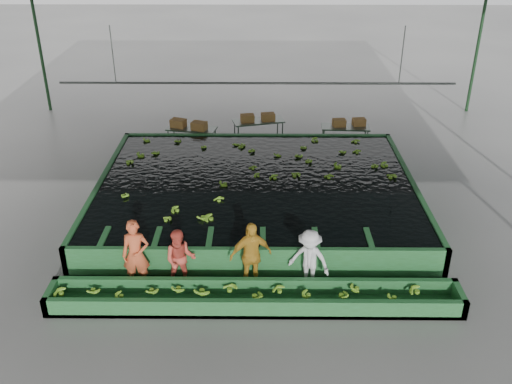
{
  "coord_description": "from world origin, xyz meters",
  "views": [
    {
      "loc": [
        0.13,
        -14.63,
        8.86
      ],
      "look_at": [
        0.0,
        0.5,
        1.0
      ],
      "focal_mm": 40.0,
      "sensor_mm": 36.0,
      "label": 1
    }
  ],
  "objects_px": {
    "worker_c": "(251,256)",
    "packing_table_mid": "(258,131)",
    "packing_table_left": "(192,138)",
    "box_stack_mid": "(258,121)",
    "box_stack_left": "(189,128)",
    "worker_a": "(136,255)",
    "worker_d": "(309,260)",
    "flotation_tank": "(256,193)",
    "sorting_trough": "(255,298)",
    "packing_table_right": "(345,137)",
    "box_stack_right": "(349,126)",
    "worker_b": "(180,259)"
  },
  "relations": [
    {
      "from": "packing_table_right",
      "to": "box_stack_left",
      "type": "height_order",
      "value": "box_stack_left"
    },
    {
      "from": "worker_c",
      "to": "packing_table_mid",
      "type": "xyz_separation_m",
      "value": [
        0.15,
        9.69,
        -0.47
      ]
    },
    {
      "from": "sorting_trough",
      "to": "packing_table_mid",
      "type": "distance_m",
      "value": 10.49
    },
    {
      "from": "packing_table_mid",
      "to": "flotation_tank",
      "type": "bearing_deg",
      "value": -90.46
    },
    {
      "from": "packing_table_mid",
      "to": "box_stack_right",
      "type": "bearing_deg",
      "value": -6.34
    },
    {
      "from": "worker_c",
      "to": "box_stack_left",
      "type": "xyz_separation_m",
      "value": [
        -2.55,
        8.91,
        -0.06
      ]
    },
    {
      "from": "sorting_trough",
      "to": "worker_d",
      "type": "height_order",
      "value": "worker_d"
    },
    {
      "from": "box_stack_right",
      "to": "worker_c",
      "type": "bearing_deg",
      "value": -111.76
    },
    {
      "from": "flotation_tank",
      "to": "worker_c",
      "type": "relative_size",
      "value": 5.39
    },
    {
      "from": "worker_d",
      "to": "box_stack_left",
      "type": "relative_size",
      "value": 1.13
    },
    {
      "from": "packing_table_right",
      "to": "packing_table_mid",
      "type": "bearing_deg",
      "value": 171.89
    },
    {
      "from": "box_stack_left",
      "to": "box_stack_mid",
      "type": "bearing_deg",
      "value": 14.48
    },
    {
      "from": "worker_d",
      "to": "packing_table_right",
      "type": "distance_m",
      "value": 9.44
    },
    {
      "from": "worker_d",
      "to": "worker_c",
      "type": "bearing_deg",
      "value": -155.91
    },
    {
      "from": "packing_table_mid",
      "to": "box_stack_right",
      "type": "distance_m",
      "value": 3.6
    },
    {
      "from": "packing_table_left",
      "to": "box_stack_mid",
      "type": "height_order",
      "value": "box_stack_mid"
    },
    {
      "from": "worker_c",
      "to": "packing_table_left",
      "type": "bearing_deg",
      "value": 86.37
    },
    {
      "from": "packing_table_left",
      "to": "box_stack_right",
      "type": "relative_size",
      "value": 1.47
    },
    {
      "from": "worker_c",
      "to": "worker_d",
      "type": "height_order",
      "value": "worker_c"
    },
    {
      "from": "worker_a",
      "to": "worker_c",
      "type": "relative_size",
      "value": 1.02
    },
    {
      "from": "packing_table_right",
      "to": "worker_a",
      "type": "bearing_deg",
      "value": -124.93
    },
    {
      "from": "sorting_trough",
      "to": "box_stack_right",
      "type": "distance_m",
      "value": 10.73
    },
    {
      "from": "packing_table_left",
      "to": "box_stack_left",
      "type": "bearing_deg",
      "value": -154.74
    },
    {
      "from": "worker_a",
      "to": "worker_d",
      "type": "xyz_separation_m",
      "value": [
        4.32,
        0.0,
        -0.12
      ]
    },
    {
      "from": "worker_a",
      "to": "worker_c",
      "type": "xyz_separation_m",
      "value": [
        2.86,
        0.0,
        -0.01
      ]
    },
    {
      "from": "worker_d",
      "to": "flotation_tank",
      "type": "bearing_deg",
      "value": 131.58
    },
    {
      "from": "worker_d",
      "to": "box_stack_mid",
      "type": "xyz_separation_m",
      "value": [
        -1.34,
        9.6,
        0.1
      ]
    },
    {
      "from": "worker_c",
      "to": "packing_table_right",
      "type": "distance_m",
      "value": 9.88
    },
    {
      "from": "worker_d",
      "to": "box_stack_right",
      "type": "height_order",
      "value": "worker_d"
    },
    {
      "from": "packing_table_mid",
      "to": "box_stack_mid",
      "type": "xyz_separation_m",
      "value": [
        -0.03,
        -0.08,
        0.46
      ]
    },
    {
      "from": "worker_b",
      "to": "packing_table_left",
      "type": "bearing_deg",
      "value": 92.11
    },
    {
      "from": "box_stack_mid",
      "to": "flotation_tank",
      "type": "bearing_deg",
      "value": -90.17
    },
    {
      "from": "worker_b",
      "to": "worker_c",
      "type": "height_order",
      "value": "worker_c"
    },
    {
      "from": "sorting_trough",
      "to": "box_stack_left",
      "type": "relative_size",
      "value": 6.88
    },
    {
      "from": "packing_table_right",
      "to": "box_stack_right",
      "type": "relative_size",
      "value": 1.45
    },
    {
      "from": "flotation_tank",
      "to": "box_stack_right",
      "type": "height_order",
      "value": "box_stack_right"
    },
    {
      "from": "worker_b",
      "to": "packing_table_mid",
      "type": "height_order",
      "value": "worker_b"
    },
    {
      "from": "box_stack_right",
      "to": "sorting_trough",
      "type": "bearing_deg",
      "value": -109.65
    },
    {
      "from": "packing_table_mid",
      "to": "box_stack_left",
      "type": "relative_size",
      "value": 1.38
    },
    {
      "from": "packing_table_right",
      "to": "box_stack_mid",
      "type": "height_order",
      "value": "box_stack_mid"
    },
    {
      "from": "sorting_trough",
      "to": "worker_c",
      "type": "bearing_deg",
      "value": 97.47
    },
    {
      "from": "packing_table_left",
      "to": "packing_table_right",
      "type": "xyz_separation_m",
      "value": [
        6.02,
        0.24,
        -0.01
      ]
    },
    {
      "from": "sorting_trough",
      "to": "box_stack_left",
      "type": "xyz_separation_m",
      "value": [
        -2.66,
        9.71,
        0.62
      ]
    },
    {
      "from": "worker_a",
      "to": "box_stack_mid",
      "type": "xyz_separation_m",
      "value": [
        2.98,
        9.6,
        -0.03
      ]
    },
    {
      "from": "sorting_trough",
      "to": "worker_d",
      "type": "distance_m",
      "value": 1.67
    },
    {
      "from": "worker_c",
      "to": "worker_d",
      "type": "xyz_separation_m",
      "value": [
        1.46,
        0.0,
        -0.11
      ]
    },
    {
      "from": "worker_b",
      "to": "packing_table_mid",
      "type": "relative_size",
      "value": 0.81
    },
    {
      "from": "packing_table_left",
      "to": "packing_table_mid",
      "type": "bearing_deg",
      "value": 15.62
    },
    {
      "from": "box_stack_mid",
      "to": "packing_table_right",
      "type": "bearing_deg",
      "value": -6.67
    },
    {
      "from": "packing_table_mid",
      "to": "worker_d",
      "type": "bearing_deg",
      "value": -82.28
    }
  ]
}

